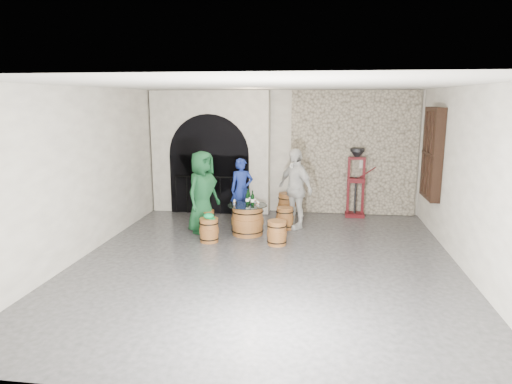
# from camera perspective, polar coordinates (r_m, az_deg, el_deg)

# --- Properties ---
(ground) EXTENTS (8.00, 8.00, 0.00)m
(ground) POSITION_cam_1_polar(r_m,az_deg,el_deg) (8.57, 1.22, -8.74)
(ground) COLOR #2F2F31
(ground) RESTS_ON ground
(wall_back) EXTENTS (8.00, 0.00, 8.00)m
(wall_back) POSITION_cam_1_polar(r_m,az_deg,el_deg) (12.09, 3.48, 5.02)
(wall_back) COLOR silver
(wall_back) RESTS_ON ground
(wall_front) EXTENTS (8.00, 0.00, 8.00)m
(wall_front) POSITION_cam_1_polar(r_m,az_deg,el_deg) (4.31, -4.97, -7.00)
(wall_front) COLOR silver
(wall_front) RESTS_ON ground
(wall_left) EXTENTS (0.00, 8.00, 8.00)m
(wall_left) POSITION_cam_1_polar(r_m,az_deg,el_deg) (9.23, -20.88, 2.25)
(wall_left) COLOR silver
(wall_left) RESTS_ON ground
(wall_right) EXTENTS (0.00, 8.00, 8.00)m
(wall_right) POSITION_cam_1_polar(r_m,az_deg,el_deg) (8.50, 25.42, 1.15)
(wall_right) COLOR silver
(wall_right) RESTS_ON ground
(ceiling) EXTENTS (8.00, 8.00, 0.00)m
(ceiling) POSITION_cam_1_polar(r_m,az_deg,el_deg) (8.04, 1.32, 13.19)
(ceiling) COLOR beige
(ceiling) RESTS_ON wall_back
(stone_facing_panel) EXTENTS (3.20, 0.12, 3.18)m
(stone_facing_panel) POSITION_cam_1_polar(r_m,az_deg,el_deg) (12.03, 12.06, 4.76)
(stone_facing_panel) COLOR #AFA48C
(stone_facing_panel) RESTS_ON ground
(arched_opening) EXTENTS (3.10, 0.60, 3.19)m
(arched_opening) POSITION_cam_1_polar(r_m,az_deg,el_deg) (12.13, -5.64, 4.92)
(arched_opening) COLOR silver
(arched_opening) RESTS_ON ground
(shuttered_window) EXTENTS (0.23, 1.10, 2.00)m
(shuttered_window) POSITION_cam_1_polar(r_m,az_deg,el_deg) (10.73, 21.14, 4.52)
(shuttered_window) COLOR black
(shuttered_window) RESTS_ON wall_right
(barrel_table) EXTENTS (0.87, 0.87, 0.68)m
(barrel_table) POSITION_cam_1_polar(r_m,az_deg,el_deg) (10.16, -1.07, -3.48)
(barrel_table) COLOR brown
(barrel_table) RESTS_ON ground
(barrel_stool_left) EXTENTS (0.42, 0.42, 0.51)m
(barrel_stool_left) POSITION_cam_1_polar(r_m,az_deg,el_deg) (10.41, -6.31, -3.65)
(barrel_stool_left) COLOR brown
(barrel_stool_left) RESTS_ON ground
(barrel_stool_far) EXTENTS (0.42, 0.42, 0.51)m
(barrel_stool_far) POSITION_cam_1_polar(r_m,az_deg,el_deg) (11.11, -1.64, -2.61)
(barrel_stool_far) COLOR brown
(barrel_stool_far) RESTS_ON ground
(barrel_stool_right) EXTENTS (0.42, 0.42, 0.51)m
(barrel_stool_right) POSITION_cam_1_polar(r_m,az_deg,el_deg) (10.63, 3.62, -3.28)
(barrel_stool_right) COLOR brown
(barrel_stool_right) RESTS_ON ground
(barrel_stool_near_right) EXTENTS (0.42, 0.42, 0.51)m
(barrel_stool_near_right) POSITION_cam_1_polar(r_m,az_deg,el_deg) (9.47, 2.63, -5.13)
(barrel_stool_near_right) COLOR brown
(barrel_stool_near_right) RESTS_ON ground
(barrel_stool_near_left) EXTENTS (0.42, 0.42, 0.51)m
(barrel_stool_near_left) POSITION_cam_1_polar(r_m,az_deg,el_deg) (9.71, -5.90, -4.76)
(barrel_stool_near_left) COLOR brown
(barrel_stool_near_left) RESTS_ON ground
(green_cap) EXTENTS (0.26, 0.22, 0.12)m
(green_cap) POSITION_cam_1_polar(r_m,az_deg,el_deg) (9.62, -5.92, -3.01)
(green_cap) COLOR #0C8C43
(green_cap) RESTS_ON barrel_stool_near_left
(person_green) EXTENTS (0.92, 1.07, 1.85)m
(person_green) POSITION_cam_1_polar(r_m,az_deg,el_deg) (10.27, -6.69, -0.01)
(person_green) COLOR #124322
(person_green) RESTS_ON ground
(person_blue) EXTENTS (0.66, 0.54, 1.55)m
(person_blue) POSITION_cam_1_polar(r_m,az_deg,el_deg) (11.26, -1.80, 0.30)
(person_blue) COLOR navy
(person_blue) RESTS_ON ground
(person_white) EXTENTS (1.09, 1.10, 1.87)m
(person_white) POSITION_cam_1_polar(r_m,az_deg,el_deg) (10.61, 4.88, 0.44)
(person_white) COLOR silver
(person_white) RESTS_ON ground
(wine_bottle_left) EXTENTS (0.08, 0.08, 0.32)m
(wine_bottle_left) POSITION_cam_1_polar(r_m,az_deg,el_deg) (10.08, -1.08, -0.82)
(wine_bottle_left) COLOR black
(wine_bottle_left) RESTS_ON barrel_table
(wine_bottle_center) EXTENTS (0.08, 0.08, 0.32)m
(wine_bottle_center) POSITION_cam_1_polar(r_m,az_deg,el_deg) (10.01, -0.43, -0.90)
(wine_bottle_center) COLOR black
(wine_bottle_center) RESTS_ON barrel_table
(wine_bottle_right) EXTENTS (0.08, 0.08, 0.32)m
(wine_bottle_right) POSITION_cam_1_polar(r_m,az_deg,el_deg) (10.22, -0.92, -0.65)
(wine_bottle_right) COLOR black
(wine_bottle_right) RESTS_ON barrel_table
(tasting_glass_a) EXTENTS (0.05, 0.05, 0.10)m
(tasting_glass_a) POSITION_cam_1_polar(r_m,az_deg,el_deg) (10.06, -2.73, -1.33)
(tasting_glass_a) COLOR #C46C26
(tasting_glass_a) RESTS_ON barrel_table
(tasting_glass_b) EXTENTS (0.05, 0.05, 0.10)m
(tasting_glass_b) POSITION_cam_1_polar(r_m,az_deg,el_deg) (10.03, 0.17, -1.36)
(tasting_glass_b) COLOR #C46C26
(tasting_glass_b) RESTS_ON barrel_table
(tasting_glass_c) EXTENTS (0.05, 0.05, 0.10)m
(tasting_glass_c) POSITION_cam_1_polar(r_m,az_deg,el_deg) (10.38, -1.14, -0.92)
(tasting_glass_c) COLOR #C46C26
(tasting_glass_c) RESTS_ON barrel_table
(tasting_glass_d) EXTENTS (0.05, 0.05, 0.10)m
(tasting_glass_d) POSITION_cam_1_polar(r_m,az_deg,el_deg) (10.26, -0.12, -1.08)
(tasting_glass_d) COLOR #C46C26
(tasting_glass_d) RESTS_ON barrel_table
(tasting_glass_e) EXTENTS (0.05, 0.05, 0.10)m
(tasting_glass_e) POSITION_cam_1_polar(r_m,az_deg,el_deg) (9.93, 0.29, -1.49)
(tasting_glass_e) COLOR #C46C26
(tasting_glass_e) RESTS_ON barrel_table
(tasting_glass_f) EXTENTS (0.05, 0.05, 0.10)m
(tasting_glass_f) POSITION_cam_1_polar(r_m,az_deg,el_deg) (10.17, -2.70, -1.20)
(tasting_glass_f) COLOR #C46C26
(tasting_glass_f) RESTS_ON barrel_table
(side_barrel) EXTENTS (0.48, 0.48, 0.63)m
(side_barrel) POSITION_cam_1_polar(r_m,az_deg,el_deg) (11.62, 3.91, -1.70)
(side_barrel) COLOR brown
(side_barrel) RESTS_ON ground
(corking_press) EXTENTS (0.72, 0.39, 1.76)m
(corking_press) POSITION_cam_1_polar(r_m,az_deg,el_deg) (11.84, 12.41, 1.82)
(corking_press) COLOR #540E14
(corking_press) RESTS_ON ground
(control_box) EXTENTS (0.18, 0.10, 0.22)m
(control_box) POSITION_cam_1_polar(r_m,az_deg,el_deg) (12.00, 13.23, 3.49)
(control_box) COLOR silver
(control_box) RESTS_ON wall_back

